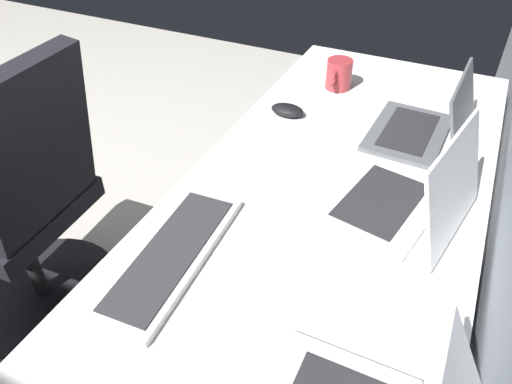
{
  "coord_description": "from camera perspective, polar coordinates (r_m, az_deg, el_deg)",
  "views": [
    {
      "loc": [
        0.77,
        1.92,
        1.48
      ],
      "look_at": [
        0.17,
        1.64,
        0.95
      ],
      "focal_mm": 33.93,
      "sensor_mm": 36.0,
      "label": 1
    }
  ],
  "objects": [
    {
      "name": "keyboard_main",
      "position": [
        1.04,
        -9.94,
        -7.25
      ],
      "size": [
        0.43,
        0.16,
        0.02
      ],
      "color": "silver",
      "rests_on": "desk"
    },
    {
      "name": "laptop_center",
      "position": [
        1.15,
        17.48,
        -0.53
      ],
      "size": [
        0.35,
        0.35,
        0.24
      ],
      "color": "white",
      "rests_on": "desk"
    },
    {
      "name": "coffee_mug",
      "position": [
        1.68,
        9.72,
        13.51
      ],
      "size": [
        0.13,
        0.09,
        0.1
      ],
      "color": "#A53338",
      "rests_on": "desk"
    },
    {
      "name": "desk",
      "position": [
        1.03,
        2.57,
        -12.86
      ],
      "size": [
        2.39,
        0.73,
        0.73
      ],
      "color": "white",
      "rests_on": "ground"
    },
    {
      "name": "laptop_leftmost",
      "position": [
        1.46,
        19.72,
        7.47
      ],
      "size": [
        0.31,
        0.27,
        0.2
      ],
      "color": "#595B60",
      "rests_on": "desk"
    },
    {
      "name": "office_chair",
      "position": [
        1.71,
        -25.43,
        -2.46
      ],
      "size": [
        0.56,
        0.56,
        0.97
      ],
      "color": "black",
      "rests_on": "ground"
    },
    {
      "name": "mouse_main",
      "position": [
        1.51,
        3.73,
        9.61
      ],
      "size": [
        0.06,
        0.1,
        0.03
      ],
      "primitive_type": "ellipsoid",
      "color": "black",
      "rests_on": "desk"
    },
    {
      "name": "drawer_pedestal",
      "position": [
        1.41,
        6.86,
        -15.04
      ],
      "size": [
        0.4,
        0.51,
        0.69
      ],
      "color": "white",
      "rests_on": "ground"
    }
  ]
}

